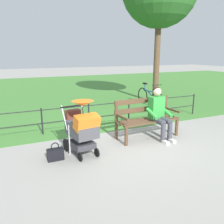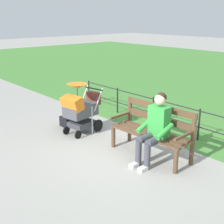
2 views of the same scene
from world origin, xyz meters
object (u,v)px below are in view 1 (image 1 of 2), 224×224
stroller (82,127)px  person_on_bench (159,111)px  handbag (55,154)px  bicycle (149,96)px  park_bench (146,116)px

stroller → person_on_bench: bearing=-175.3°
handbag → bicycle: bicycle is taller
park_bench → stroller: stroller is taller
handbag → bicycle: 5.69m
handbag → bicycle: (-4.50, -3.47, 0.24)m
person_on_bench → stroller: bearing=4.7°
park_bench → bicycle: size_ratio=0.98×
person_on_bench → bicycle: bearing=-120.3°
handbag → bicycle: size_ratio=0.22×
bicycle → person_on_bench: bearing=59.7°
stroller → handbag: size_ratio=3.11×
bicycle → stroller: bearing=41.1°
park_bench → bicycle: park_bench is taller
park_bench → bicycle: (-2.14, -3.04, -0.16)m
person_on_bench → handbag: size_ratio=3.45×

